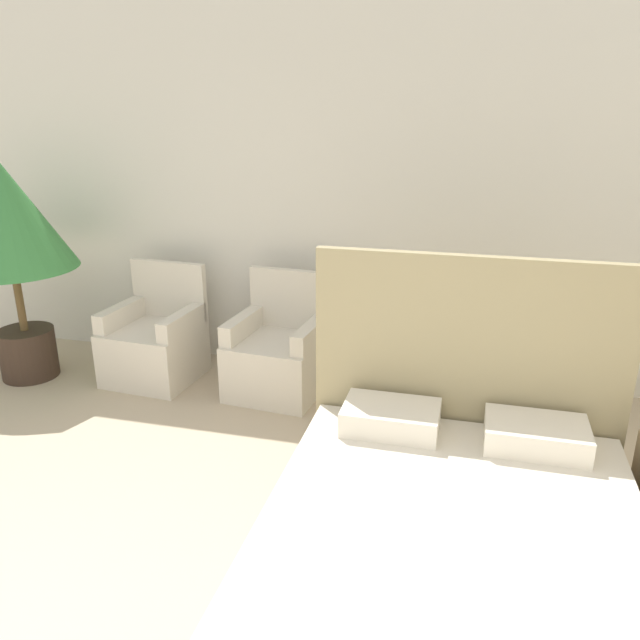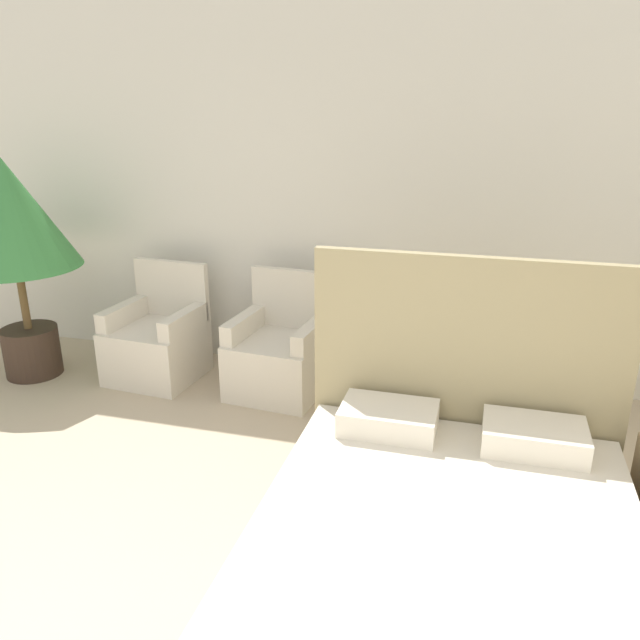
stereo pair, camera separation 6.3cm
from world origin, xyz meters
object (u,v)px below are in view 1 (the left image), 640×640
Objects in this scene: bed at (451,547)px; armchair_near_window_right at (278,357)px; armchair_near_window_left at (155,345)px; potted_palm at (7,228)px.

bed is 2.37× the size of armchair_near_window_right.
armchair_near_window_left is 1.00× the size of armchair_near_window_right.
armchair_near_window_left is at bearing -174.79° from armchair_near_window_right.
bed reaches higher than armchair_near_window_right.
potted_palm reaches higher than bed.
bed is at bearing -47.07° from armchair_near_window_right.
potted_palm is (-2.02, -0.23, 0.93)m from armchair_near_window_right.
armchair_near_window_right is (1.02, -0.00, 0.00)m from armchair_near_window_left.
armchair_near_window_right is (-1.38, 1.79, 0.03)m from bed.
bed is at bearing -32.20° from armchair_near_window_left.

